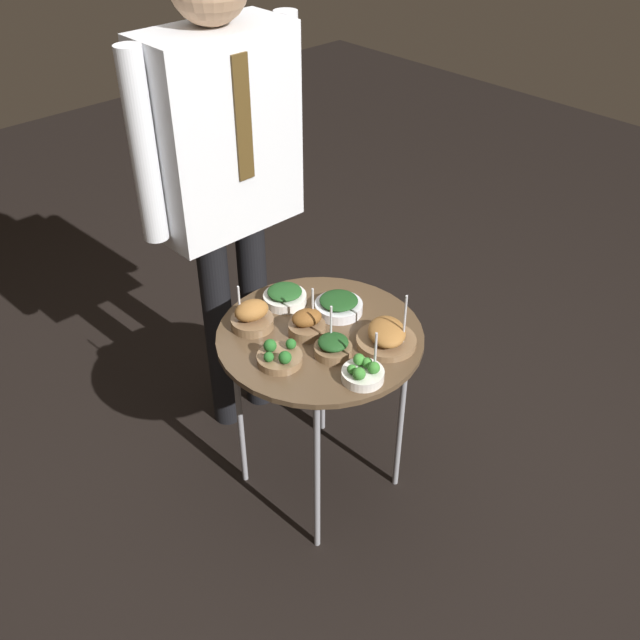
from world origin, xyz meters
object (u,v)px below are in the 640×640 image
bowl_spinach_mid_left (339,305)px  bowl_roast_back_right (252,316)px  bowl_spinach_far_rim (285,296)px  bowl_spinach_back_left (333,347)px  bowl_broccoli_mid_right (363,372)px  serving_cart (320,347)px  bowl_roast_front_left (307,324)px  waiter_figure (223,157)px  bowl_broccoli_front_center (279,356)px  bowl_roast_front_right (387,336)px

bowl_spinach_mid_left → bowl_roast_back_right: bowl_roast_back_right is taller
bowl_spinach_mid_left → bowl_spinach_far_rim: bearing=120.5°
bowl_spinach_back_left → bowl_broccoli_mid_right: size_ratio=0.95×
serving_cart → bowl_roast_front_left: bearing=130.7°
bowl_spinach_back_left → bowl_spinach_mid_left: bearing=41.4°
bowl_roast_front_left → waiter_figure: size_ratio=0.09×
waiter_figure → bowl_roast_back_right: bearing=-117.6°
bowl_spinach_far_rim → bowl_roast_back_right: bearing=-169.4°
bowl_broccoli_front_center → bowl_spinach_back_left: bearing=-29.3°
bowl_spinach_back_left → bowl_broccoli_mid_right: bowl_broccoli_mid_right is taller
waiter_figure → bowl_roast_front_left: bearing=-98.3°
serving_cart → waiter_figure: bearing=85.2°
serving_cart → bowl_roast_front_right: bowl_roast_front_right is taller
serving_cart → bowl_spinach_mid_left: 0.15m
bowl_roast_back_right → bowl_broccoli_front_center: bowl_roast_back_right is taller
bowl_roast_back_right → bowl_roast_front_right: bearing=-55.3°
bowl_spinach_mid_left → bowl_broccoli_front_center: (-0.29, -0.06, -0.00)m
bowl_broccoli_mid_right → bowl_spinach_far_rim: bearing=78.8°
bowl_roast_front_left → waiter_figure: waiter_figure is taller
bowl_spinach_back_left → waiter_figure: size_ratio=0.09×
bowl_spinach_mid_left → bowl_broccoli_front_center: bowl_broccoli_front_center is taller
serving_cart → bowl_roast_front_left: 0.09m
bowl_broccoli_mid_right → bowl_roast_front_right: bearing=21.0°
bowl_broccoli_mid_right → bowl_spinach_mid_left: bearing=57.6°
bowl_spinach_back_left → bowl_broccoli_front_center: (-0.14, 0.08, -0.01)m
bowl_broccoli_front_center → bowl_spinach_far_rim: bearing=46.3°
bowl_spinach_mid_left → bowl_spinach_far_rim: size_ratio=1.09×
bowl_spinach_back_left → bowl_roast_front_right: bearing=-26.9°
bowl_spinach_far_rim → waiter_figure: size_ratio=0.08×
bowl_spinach_back_left → bowl_roast_front_left: size_ratio=1.01×
bowl_roast_back_right → bowl_spinach_far_rim: size_ratio=1.03×
bowl_broccoli_front_center → waiter_figure: (0.22, 0.50, 0.38)m
bowl_spinach_back_left → bowl_roast_back_right: bearing=108.3°
bowl_spinach_mid_left → waiter_figure: bearing=100.0°
bowl_roast_front_left → bowl_roast_front_right: 0.24m
bowl_spinach_far_rim → bowl_broccoli_mid_right: size_ratio=0.89×
bowl_roast_front_right → serving_cart: bearing=122.2°
bowl_spinach_back_left → bowl_spinach_mid_left: 0.21m
bowl_spinach_back_left → bowl_spinach_far_rim: bearing=76.9°
bowl_spinach_mid_left → bowl_roast_front_left: (-0.14, -0.01, 0.01)m
bowl_spinach_far_rim → waiter_figure: bearing=87.7°
serving_cart → bowl_broccoli_mid_right: bearing=-103.4°
bowl_broccoli_front_center → waiter_figure: 0.66m
serving_cart → bowl_roast_back_right: 0.23m
bowl_spinach_mid_left → bowl_roast_back_right: (-0.24, 0.12, 0.01)m
bowl_roast_front_left → bowl_spinach_far_rim: bearing=71.6°
bowl_spinach_back_left → waiter_figure: 0.69m
bowl_spinach_mid_left → waiter_figure: size_ratio=0.09×
bowl_broccoli_front_center → bowl_broccoli_mid_right: bearing=-60.5°
bowl_spinach_far_rim → bowl_roast_front_left: 0.17m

